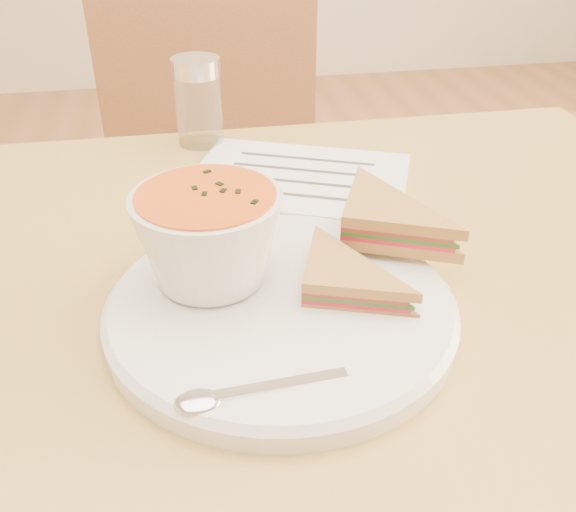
{
  "coord_description": "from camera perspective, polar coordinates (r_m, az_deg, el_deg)",
  "views": [
    {
      "loc": [
        -0.11,
        -0.54,
        1.1
      ],
      "look_at": [
        -0.02,
        -0.08,
        0.8
      ],
      "focal_mm": 40.0,
      "sensor_mm": 36.0,
      "label": 1
    }
  ],
  "objects": [
    {
      "name": "chair_far",
      "position": [
        1.21,
        -5.05,
        0.76
      ],
      "size": [
        0.43,
        0.43,
        0.93
      ],
      "primitive_type": null,
      "rotation": [
        0.0,
        0.0,
        3.2
      ],
      "color": "brown",
      "rests_on": "floor"
    },
    {
      "name": "sandwich_half_a",
      "position": [
        0.54,
        1.19,
        -3.8
      ],
      "size": [
        0.13,
        0.13,
        0.03
      ],
      "primitive_type": null,
      "rotation": [
        0.0,
        0.0,
        -0.34
      ],
      "color": "#BC8742",
      "rests_on": "plate"
    },
    {
      "name": "plate",
      "position": [
        0.56,
        -0.63,
        -4.8
      ],
      "size": [
        0.32,
        0.32,
        0.02
      ],
      "primitive_type": null,
      "rotation": [
        0.0,
        0.0,
        -0.05
      ],
      "color": "white",
      "rests_on": "dining_table"
    },
    {
      "name": "soup_bowl",
      "position": [
        0.56,
        -7.03,
        1.24
      ],
      "size": [
        0.14,
        0.14,
        0.09
      ],
      "primitive_type": null,
      "rotation": [
        0.0,
        0.0,
        -0.11
      ],
      "color": "white",
      "rests_on": "plate"
    },
    {
      "name": "condiment_shaker",
      "position": [
        0.9,
        -7.98,
        13.43
      ],
      "size": [
        0.07,
        0.07,
        0.12
      ],
      "primitive_type": null,
      "rotation": [
        0.0,
        0.0,
        -0.1
      ],
      "color": "silver",
      "rests_on": "dining_table"
    },
    {
      "name": "paper_menu",
      "position": [
        0.81,
        0.96,
        7.05
      ],
      "size": [
        0.32,
        0.28,
        0.0
      ],
      "primitive_type": null,
      "rotation": [
        0.0,
        0.0,
        -0.4
      ],
      "color": "white",
      "rests_on": "dining_table"
    },
    {
      "name": "spoon",
      "position": [
        0.47,
        -1.88,
        -11.66
      ],
      "size": [
        0.17,
        0.05,
        0.01
      ],
      "primitive_type": null,
      "rotation": [
        0.0,
        0.0,
        0.09
      ],
      "color": "silver",
      "rests_on": "plate"
    },
    {
      "name": "sandwich_half_b",
      "position": [
        0.6,
        4.67,
        1.99
      ],
      "size": [
        0.15,
        0.15,
        0.04
      ],
      "primitive_type": null,
      "rotation": [
        0.0,
        0.0,
        -0.41
      ],
      "color": "#BC8742",
      "rests_on": "plate"
    },
    {
      "name": "dining_table",
      "position": [
        0.91,
        0.35,
        -20.06
      ],
      "size": [
        1.0,
        0.7,
        0.75
      ],
      "primitive_type": null,
      "color": "olive",
      "rests_on": "floor"
    }
  ]
}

